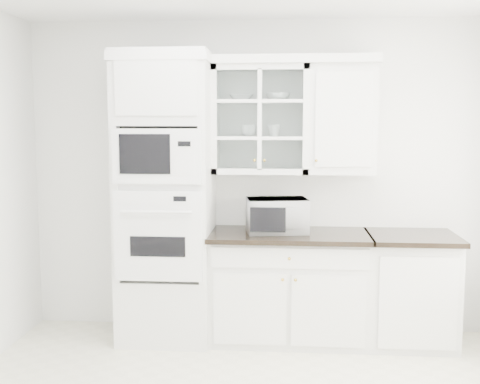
{
  "coord_description": "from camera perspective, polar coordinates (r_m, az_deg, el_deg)",
  "views": [
    {
      "loc": [
        0.27,
        -3.49,
        1.84
      ],
      "look_at": [
        -0.1,
        1.05,
        1.3
      ],
      "focal_mm": 45.0,
      "sensor_mm": 36.0,
      "label": 1
    }
  ],
  "objects": [
    {
      "name": "upper_cabinet_glass",
      "position": [
        5.08,
        1.97,
        6.87
      ],
      "size": [
        0.8,
        0.33,
        0.9
      ],
      "color": "white",
      "rests_on": "room_shell"
    },
    {
      "name": "cup_a",
      "position": [
        5.08,
        0.8,
        5.84
      ],
      "size": [
        0.15,
        0.15,
        0.1
      ],
      "primitive_type": "imported",
      "rotation": [
        0.0,
        0.0,
        -0.24
      ],
      "color": "white",
      "rests_on": "upper_cabinet_glass"
    },
    {
      "name": "base_cabinet_run",
      "position": [
        5.12,
        4.66,
        -8.86
      ],
      "size": [
        1.32,
        0.67,
        0.92
      ],
      "color": "white",
      "rests_on": "ground"
    },
    {
      "name": "oven_column",
      "position": [
        5.05,
        -7.03,
        -0.57
      ],
      "size": [
        0.76,
        0.68,
        2.4
      ],
      "color": "white",
      "rests_on": "ground"
    },
    {
      "name": "cup_b",
      "position": [
        5.08,
        3.24,
        5.86
      ],
      "size": [
        0.13,
        0.13,
        0.1
      ],
      "primitive_type": "imported",
      "rotation": [
        0.0,
        0.0,
        -0.22
      ],
      "color": "white",
      "rests_on": "upper_cabinet_glass"
    },
    {
      "name": "bowl_a",
      "position": [
        5.1,
        0.12,
        8.96
      ],
      "size": [
        0.21,
        0.21,
        0.05
      ],
      "primitive_type": "imported",
      "rotation": [
        0.0,
        0.0,
        0.03
      ],
      "color": "white",
      "rests_on": "upper_cabinet_glass"
    },
    {
      "name": "room_shell",
      "position": [
        3.92,
        0.72,
        5.89
      ],
      "size": [
        4.0,
        3.5,
        2.7
      ],
      "color": "white",
      "rests_on": "ground"
    },
    {
      "name": "upper_cabinet_solid",
      "position": [
        5.09,
        9.63,
        6.78
      ],
      "size": [
        0.55,
        0.33,
        0.9
      ],
      "primitive_type": "cube",
      "color": "white",
      "rests_on": "room_shell"
    },
    {
      "name": "extra_base_cabinet",
      "position": [
        5.22,
        15.84,
        -8.79
      ],
      "size": [
        0.72,
        0.67,
        0.92
      ],
      "color": "white",
      "rests_on": "ground"
    },
    {
      "name": "countertop_microwave",
      "position": [
        4.99,
        3.51,
        -2.22
      ],
      "size": [
        0.55,
        0.48,
        0.28
      ],
      "primitive_type": "imported",
      "rotation": [
        0.0,
        0.0,
        3.3
      ],
      "color": "white",
      "rests_on": "base_cabinet_run"
    },
    {
      "name": "bowl_b",
      "position": [
        5.09,
        3.61,
        9.02
      ],
      "size": [
        0.25,
        0.25,
        0.06
      ],
      "primitive_type": "imported",
      "rotation": [
        0.0,
        0.0,
        0.33
      ],
      "color": "white",
      "rests_on": "upper_cabinet_glass"
    },
    {
      "name": "crown_molding",
      "position": [
        5.08,
        0.77,
        12.36
      ],
      "size": [
        2.14,
        0.38,
        0.07
      ],
      "primitive_type": "cube",
      "color": "white",
      "rests_on": "room_shell"
    }
  ]
}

